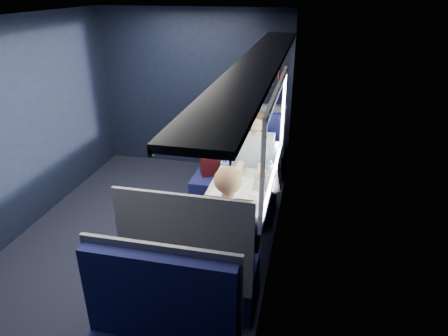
% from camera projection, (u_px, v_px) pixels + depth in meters
% --- Properties ---
extents(ground, '(2.80, 4.20, 0.01)m').
position_uv_depth(ground, '(145.00, 238.00, 4.46)').
color(ground, black).
extents(room_shell, '(3.00, 4.40, 2.40)m').
position_uv_depth(room_shell, '(135.00, 110.00, 3.83)').
color(room_shell, black).
rests_on(room_shell, ground).
extents(table, '(0.62, 1.00, 0.74)m').
position_uv_depth(table, '(237.00, 195.00, 3.97)').
color(table, '#54565E').
rests_on(table, ground).
extents(seat_bay_near, '(1.04, 0.62, 1.26)m').
position_uv_depth(seat_bay_near, '(235.00, 177.00, 4.88)').
color(seat_bay_near, '#0D0E39').
rests_on(seat_bay_near, ground).
extents(seat_bay_far, '(1.04, 0.62, 1.26)m').
position_uv_depth(seat_bay_far, '(195.00, 268.00, 3.34)').
color(seat_bay_far, '#0D0E39').
rests_on(seat_bay_far, ground).
extents(seat_row_front, '(1.04, 0.51, 1.16)m').
position_uv_depth(seat_row_front, '(248.00, 150.00, 5.70)').
color(seat_row_front, '#0D0E39').
rests_on(seat_row_front, ground).
extents(man, '(0.53, 0.56, 1.32)m').
position_uv_depth(man, '(254.00, 163.00, 4.55)').
color(man, black).
rests_on(man, ground).
extents(woman, '(0.53, 0.56, 1.32)m').
position_uv_depth(woman, '(229.00, 230.00, 3.30)').
color(woman, black).
rests_on(woman, ground).
extents(papers, '(0.63, 0.83, 0.01)m').
position_uv_depth(papers, '(238.00, 194.00, 3.83)').
color(papers, white).
rests_on(papers, table).
extents(laptop, '(0.27, 0.35, 0.25)m').
position_uv_depth(laptop, '(272.00, 179.00, 3.97)').
color(laptop, silver).
rests_on(laptop, table).
extents(bottle_small, '(0.06, 0.06, 0.20)m').
position_uv_depth(bottle_small, '(270.00, 171.00, 4.10)').
color(bottle_small, silver).
rests_on(bottle_small, table).
extents(cup, '(0.07, 0.07, 0.09)m').
position_uv_depth(cup, '(261.00, 168.00, 4.27)').
color(cup, white).
rests_on(cup, table).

